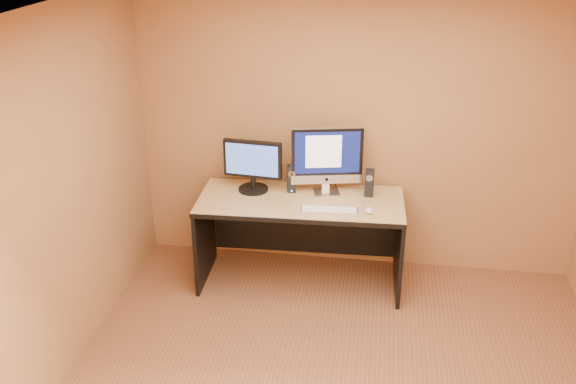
# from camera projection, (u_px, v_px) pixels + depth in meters

# --- Properties ---
(walls) EXTENTS (4.00, 4.00, 2.60)m
(walls) POSITION_uv_depth(u_px,v_px,m) (342.00, 238.00, 3.93)
(walls) COLOR #95663C
(walls) RESTS_ON ground
(ceiling) EXTENTS (4.00, 4.00, 0.00)m
(ceiling) POSITION_uv_depth(u_px,v_px,m) (351.00, 22.00, 3.40)
(ceiling) COLOR white
(ceiling) RESTS_ON walls
(desk) EXTENTS (1.81, 0.84, 0.82)m
(desk) POSITION_uv_depth(u_px,v_px,m) (300.00, 242.00, 5.73)
(desk) COLOR tan
(desk) RESTS_ON ground
(imac) EXTENTS (0.67, 0.36, 0.61)m
(imac) POSITION_uv_depth(u_px,v_px,m) (327.00, 161.00, 5.57)
(imac) COLOR silver
(imac) RESTS_ON desk
(second_monitor) EXTENTS (0.56, 0.32, 0.47)m
(second_monitor) POSITION_uv_depth(u_px,v_px,m) (253.00, 166.00, 5.65)
(second_monitor) COLOR black
(second_monitor) RESTS_ON desk
(speaker_left) EXTENTS (0.09, 0.09, 0.25)m
(speaker_left) POSITION_uv_depth(u_px,v_px,m) (291.00, 179.00, 5.68)
(speaker_left) COLOR black
(speaker_left) RESTS_ON desk
(speaker_right) EXTENTS (0.08, 0.08, 0.25)m
(speaker_right) POSITION_uv_depth(u_px,v_px,m) (369.00, 183.00, 5.59)
(speaker_right) COLOR black
(speaker_right) RESTS_ON desk
(keyboard) EXTENTS (0.49, 0.16, 0.02)m
(keyboard) POSITION_uv_depth(u_px,v_px,m) (329.00, 210.00, 5.36)
(keyboard) COLOR silver
(keyboard) RESTS_ON desk
(mouse) EXTENTS (0.08, 0.12, 0.04)m
(mouse) POSITION_uv_depth(u_px,v_px,m) (369.00, 210.00, 5.33)
(mouse) COLOR silver
(mouse) RESTS_ON desk
(cable_a) EXTENTS (0.06, 0.24, 0.01)m
(cable_a) POSITION_uv_depth(u_px,v_px,m) (337.00, 189.00, 5.76)
(cable_a) COLOR black
(cable_a) RESTS_ON desk
(cable_b) EXTENTS (0.10, 0.18, 0.01)m
(cable_b) POSITION_uv_depth(u_px,v_px,m) (327.00, 186.00, 5.82)
(cable_b) COLOR black
(cable_b) RESTS_ON desk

